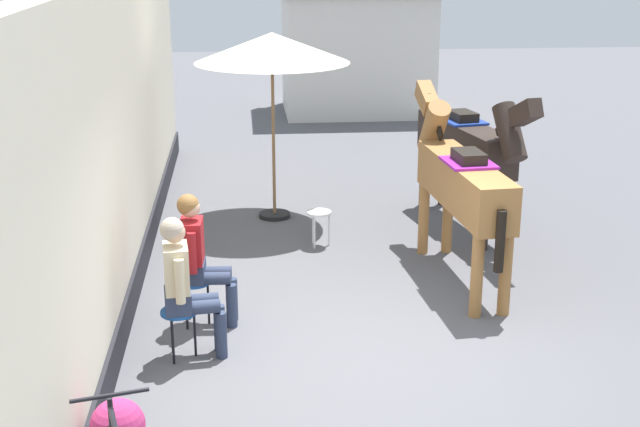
{
  "coord_description": "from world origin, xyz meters",
  "views": [
    {
      "loc": [
        -1.18,
        -7.36,
        3.8
      ],
      "look_at": [
        -0.4,
        1.2,
        1.05
      ],
      "focal_mm": 48.8,
      "sensor_mm": 36.0,
      "label": 1
    }
  ],
  "objects_px": {
    "seated_visitor_near": "(184,280)",
    "cafe_parasol": "(272,49)",
    "seated_visitor_far": "(199,253)",
    "spare_stool_white": "(319,216)",
    "saddled_horse_far": "(469,145)",
    "saddled_horse_near": "(460,181)"
  },
  "relations": [
    {
      "from": "seated_visitor_near",
      "to": "cafe_parasol",
      "type": "xyz_separation_m",
      "value": [
        1.0,
        4.22,
        1.59
      ]
    },
    {
      "from": "seated_visitor_near",
      "to": "cafe_parasol",
      "type": "relative_size",
      "value": 0.54
    },
    {
      "from": "seated_visitor_far",
      "to": "spare_stool_white",
      "type": "xyz_separation_m",
      "value": [
        1.41,
        2.25,
        -0.38
      ]
    },
    {
      "from": "cafe_parasol",
      "to": "spare_stool_white",
      "type": "height_order",
      "value": "cafe_parasol"
    },
    {
      "from": "seated_visitor_far",
      "to": "saddled_horse_far",
      "type": "bearing_deg",
      "value": 38.81
    },
    {
      "from": "seated_visitor_far",
      "to": "saddled_horse_near",
      "type": "xyz_separation_m",
      "value": [
        2.91,
        1.03,
        0.38
      ]
    },
    {
      "from": "saddled_horse_far",
      "to": "cafe_parasol",
      "type": "relative_size",
      "value": 1.15
    },
    {
      "from": "seated_visitor_near",
      "to": "saddled_horse_near",
      "type": "bearing_deg",
      "value": 30.24
    },
    {
      "from": "seated_visitor_far",
      "to": "spare_stool_white",
      "type": "distance_m",
      "value": 2.68
    },
    {
      "from": "seated_visitor_near",
      "to": "saddled_horse_near",
      "type": "xyz_separation_m",
      "value": [
        3.01,
        1.75,
        0.38
      ]
    },
    {
      "from": "seated_visitor_far",
      "to": "spare_stool_white",
      "type": "relative_size",
      "value": 3.02
    },
    {
      "from": "saddled_horse_far",
      "to": "spare_stool_white",
      "type": "distance_m",
      "value": 2.25
    },
    {
      "from": "seated_visitor_near",
      "to": "saddled_horse_near",
      "type": "height_order",
      "value": "saddled_horse_near"
    },
    {
      "from": "seated_visitor_far",
      "to": "seated_visitor_near",
      "type": "bearing_deg",
      "value": -98.2
    },
    {
      "from": "seated_visitor_near",
      "to": "seated_visitor_far",
      "type": "bearing_deg",
      "value": 81.8
    },
    {
      "from": "saddled_horse_far",
      "to": "seated_visitor_far",
      "type": "bearing_deg",
      "value": -141.19
    },
    {
      "from": "saddled_horse_near",
      "to": "spare_stool_white",
      "type": "bearing_deg",
      "value": 140.85
    },
    {
      "from": "saddled_horse_far",
      "to": "saddled_horse_near",
      "type": "bearing_deg",
      "value": -107.48
    },
    {
      "from": "spare_stool_white",
      "to": "seated_visitor_far",
      "type": "bearing_deg",
      "value": -122.05
    },
    {
      "from": "cafe_parasol",
      "to": "saddled_horse_near",
      "type": "bearing_deg",
      "value": -50.72
    },
    {
      "from": "saddled_horse_near",
      "to": "saddled_horse_far",
      "type": "height_order",
      "value": "same"
    },
    {
      "from": "seated_visitor_near",
      "to": "saddled_horse_far",
      "type": "height_order",
      "value": "saddled_horse_far"
    }
  ]
}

